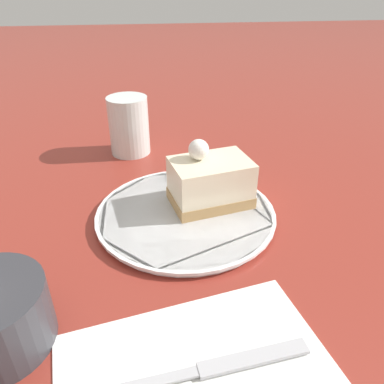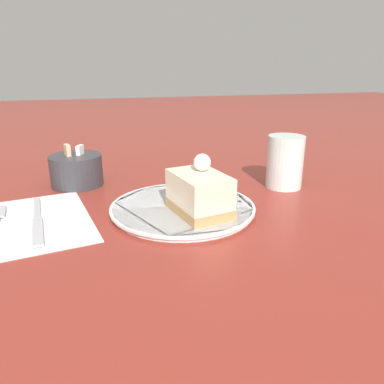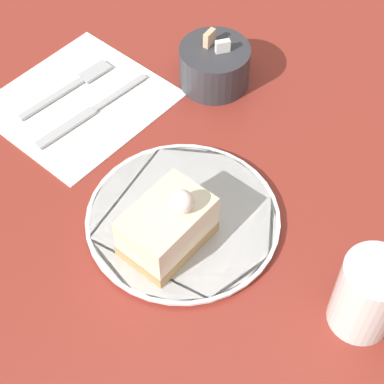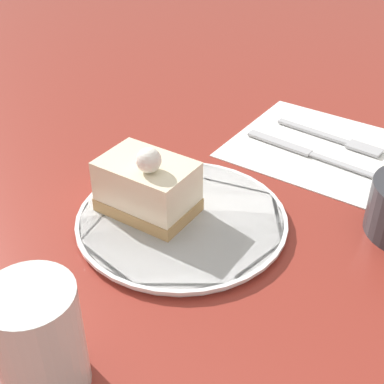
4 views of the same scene
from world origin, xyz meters
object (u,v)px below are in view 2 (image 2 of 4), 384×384
object	(u,v)px
plate	(183,209)
cake_slice	(199,192)
knife	(38,223)
sugar_bowl	(76,170)
drinking_glass	(285,162)

from	to	relation	value
plate	cake_slice	world-z (taller)	cake_slice
cake_slice	knife	distance (m)	0.24
cake_slice	sugar_bowl	distance (m)	0.29
cake_slice	sugar_bowl	world-z (taller)	cake_slice
knife	cake_slice	bearing A→B (deg)	-14.76
drinking_glass	plate	bearing A→B (deg)	-160.64
plate	drinking_glass	distance (m)	0.23
plate	knife	size ratio (longest dim) A/B	1.22
plate	sugar_bowl	xyz separation A→B (m)	(-0.17, 0.19, 0.02)
knife	drinking_glass	distance (m)	0.45
cake_slice	sugar_bowl	xyz separation A→B (m)	(-0.19, 0.22, -0.01)
plate	cake_slice	distance (m)	0.05
cake_slice	drinking_glass	xyz separation A→B (m)	(0.20, 0.11, 0.01)
plate	cake_slice	xyz separation A→B (m)	(0.02, -0.03, 0.04)
sugar_bowl	plate	bearing A→B (deg)	-48.44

